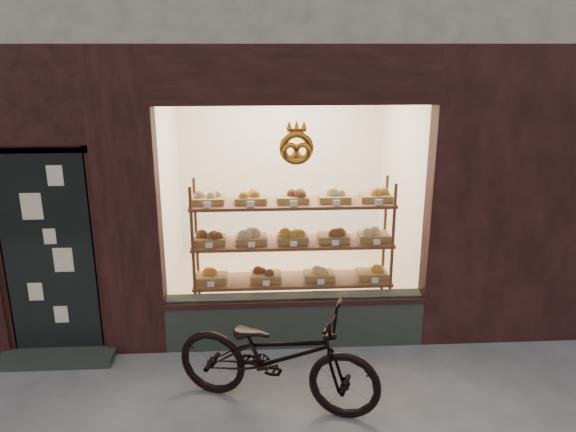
{
  "coord_description": "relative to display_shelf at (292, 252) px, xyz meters",
  "views": [
    {
      "loc": [
        0.06,
        -3.25,
        3.11
      ],
      "look_at": [
        0.37,
        2.0,
        1.48
      ],
      "focal_mm": 35.0,
      "sensor_mm": 36.0,
      "label": 1
    }
  ],
  "objects": [
    {
      "name": "display_shelf",
      "position": [
        0.0,
        0.0,
        0.0
      ],
      "size": [
        2.2,
        0.45,
        1.7
      ],
      "color": "#632E18",
      "rests_on": "ground"
    },
    {
      "name": "bicycle",
      "position": [
        -0.24,
        -1.47,
        -0.4
      ],
      "size": [
        1.96,
        1.24,
        0.97
      ],
      "primitive_type": "imported",
      "rotation": [
        0.0,
        0.0,
        1.22
      ],
      "color": "black",
      "rests_on": "ground"
    }
  ]
}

